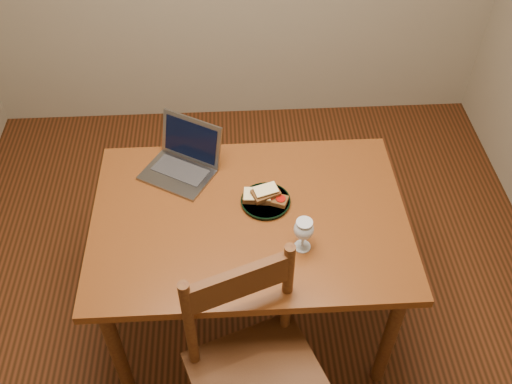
{
  "coord_description": "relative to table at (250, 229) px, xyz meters",
  "views": [
    {
      "loc": [
        -0.05,
        -1.59,
        2.51
      ],
      "look_at": [
        0.04,
        0.04,
        0.8
      ],
      "focal_mm": 40.0,
      "sensor_mm": 36.0,
      "label": 1
    }
  ],
  "objects": [
    {
      "name": "floor",
      "position": [
        -0.01,
        0.04,
        -0.66
      ],
      "size": [
        3.2,
        3.2,
        0.02
      ],
      "primitive_type": "cube",
      "color": "black",
      "rests_on": "ground"
    },
    {
      "name": "table",
      "position": [
        0.0,
        0.0,
        0.0
      ],
      "size": [
        1.3,
        0.9,
        0.74
      ],
      "color": "#4A220C",
      "rests_on": "floor"
    },
    {
      "name": "chair",
      "position": [
        -0.0,
        -0.58,
        -0.11
      ],
      "size": [
        0.59,
        0.58,
        0.5
      ],
      "rotation": [
        0.0,
        0.0,
        0.36
      ],
      "color": "#38170B",
      "rests_on": "floor"
    },
    {
      "name": "plate",
      "position": [
        0.07,
        0.07,
        0.09
      ],
      "size": [
        0.21,
        0.21,
        0.02
      ],
      "primitive_type": "cylinder",
      "color": "black",
      "rests_on": "table"
    },
    {
      "name": "sandwich_cheese",
      "position": [
        0.04,
        0.08,
        0.12
      ],
      "size": [
        0.13,
        0.08,
        0.04
      ],
      "primitive_type": null,
      "rotation": [
        0.0,
        0.0,
        -0.13
      ],
      "color": "#381E0C",
      "rests_on": "plate"
    },
    {
      "name": "sandwich_tomato",
      "position": [
        0.11,
        0.06,
        0.12
      ],
      "size": [
        0.12,
        0.09,
        0.03
      ],
      "primitive_type": null,
      "rotation": [
        0.0,
        0.0,
        -0.39
      ],
      "color": "#381E0C",
      "rests_on": "plate"
    },
    {
      "name": "sandwich_top",
      "position": [
        0.07,
        0.07,
        0.14
      ],
      "size": [
        0.13,
        0.1,
        0.03
      ],
      "primitive_type": null,
      "rotation": [
        0.0,
        0.0,
        0.4
      ],
      "color": "#381E0C",
      "rests_on": "plate"
    },
    {
      "name": "milk_glass",
      "position": [
        0.2,
        -0.17,
        0.16
      ],
      "size": [
        0.08,
        0.08,
        0.15
      ],
      "primitive_type": null,
      "color": "white",
      "rests_on": "table"
    },
    {
      "name": "laptop",
      "position": [
        -0.27,
        0.3,
        0.14
      ],
      "size": [
        0.39,
        0.38,
        0.21
      ],
      "rotation": [
        0.0,
        0.0,
        -0.53
      ],
      "color": "slate",
      "rests_on": "table"
    }
  ]
}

